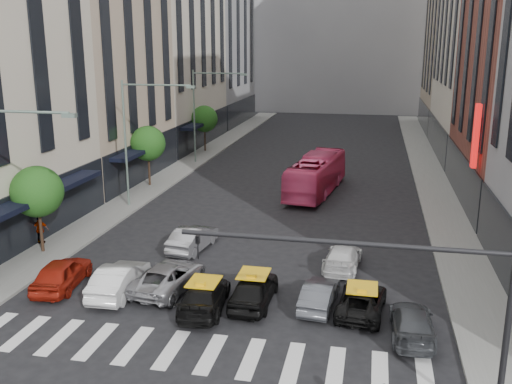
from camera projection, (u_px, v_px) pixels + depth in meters
The scene contains 26 objects.
ground at pixel (183, 374), 20.71m from camera, with size 160.00×160.00×0.00m, color black.
sidewalk_left at pixel (170, 175), 51.37m from camera, with size 3.00×96.00×0.15m, color slate.
sidewalk_right at pixel (435, 188), 46.83m from camera, with size 3.00×96.00×0.15m, color slate.
building_left_b at pixel (94, 38), 47.54m from camera, with size 8.00×16.00×24.00m, color tan.
building_left_d at pixel (214, 19), 81.82m from camera, with size 8.00×18.00×30.00m, color gray.
building_right_d at pixel (462, 25), 75.35m from camera, with size 8.00×18.00×28.00m, color tan.
building_far at pixel (343, 4), 96.64m from camera, with size 30.00×10.00×36.00m, color gray.
tree_near at pixel (37, 192), 31.59m from camera, with size 2.88×2.88×4.95m.
tree_mid at pixel (148, 143), 46.74m from camera, with size 2.88×2.88×4.95m.
tree_far at pixel (204, 119), 61.89m from camera, with size 2.88×2.88×4.95m.
streetlamp_mid at pixel (137, 127), 40.14m from camera, with size 5.38×0.25×9.00m.
streetlamp_far at pixel (203, 104), 55.29m from camera, with size 5.38×0.25×9.00m.
traffic_signal at pixel (412, 289), 17.11m from camera, with size 10.10×0.20×6.00m.
liberty_sign at pixel (476, 136), 35.64m from camera, with size 0.30×0.70×4.00m.
car_red at pixel (62, 273), 27.84m from camera, with size 1.75×4.36×1.48m, color maroon.
car_white_front at pixel (119, 279), 27.15m from camera, with size 1.57×4.49×1.48m, color silver.
car_silver at pixel (169, 277), 27.60m from camera, with size 2.24×4.87×1.35m, color #96969B.
taxi_left at pixel (204, 296), 25.53m from camera, with size 1.87×4.60×1.34m, color black.
taxi_center at pixel (254, 289), 26.06m from camera, with size 1.74×4.32×1.47m, color black.
car_grey_mid at pixel (319, 294), 25.76m from camera, with size 1.33×3.80×1.25m, color #42444A.
taxi_right at pixel (362, 300), 25.25m from camera, with size 1.94×4.21×1.17m, color black.
car_grey_curb at pixel (412, 323), 23.18m from camera, with size 1.71×4.21×1.22m, color #393C40.
car_row2_left at pixel (193, 238), 32.95m from camera, with size 1.51×4.32×1.42m, color gray.
car_row2_right at pixel (343, 257), 30.23m from camera, with size 1.75×4.30×1.25m, color silver.
bus at pixel (316, 175), 45.23m from camera, with size 2.54×10.86×3.03m, color #EC457B.
pedestrian_far at pixel (40, 230), 33.50m from camera, with size 1.00×0.41×1.70m, color gray.
Camera 1 is at (6.34, -17.43, 11.64)m, focal length 40.00 mm.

